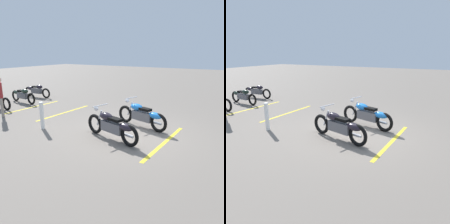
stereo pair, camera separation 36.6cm
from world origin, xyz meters
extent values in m
plane|color=slate|center=(0.00, 0.00, 0.00)|extent=(60.00, 60.00, 0.00)
torus|color=black|center=(0.67, -1.02, 0.34)|extent=(0.67, 0.29, 0.67)
torus|color=black|center=(-0.83, -0.59, 0.34)|extent=(0.67, 0.29, 0.67)
cube|color=#59595E|center=(-0.13, -0.79, 0.42)|extent=(0.87, 0.44, 0.32)
ellipsoid|color=blue|center=(0.13, -0.87, 0.72)|extent=(0.58, 0.41, 0.24)
ellipsoid|color=blue|center=(-0.68, -0.64, 0.56)|extent=(0.60, 0.38, 0.22)
cube|color=black|center=(-0.26, -0.76, 0.70)|extent=(0.49, 0.35, 0.09)
cylinder|color=silver|center=(0.45, -0.96, 0.60)|extent=(0.27, 0.13, 0.56)
cylinder|color=silver|center=(0.40, -0.95, 1.02)|extent=(0.20, 0.61, 0.04)
sphere|color=silver|center=(0.59, -1.00, 0.88)|extent=(0.15, 0.15, 0.15)
cylinder|color=silver|center=(-0.55, -0.82, 0.26)|extent=(0.70, 0.28, 0.09)
torus|color=black|center=(0.98, 0.60, 0.34)|extent=(0.68, 0.28, 0.67)
torus|color=black|center=(-0.53, 1.01, 0.34)|extent=(0.68, 0.28, 0.67)
cube|color=#59595E|center=(0.17, 0.82, 0.42)|extent=(0.87, 0.43, 0.32)
ellipsoid|color=black|center=(0.43, 0.75, 0.72)|extent=(0.58, 0.41, 0.24)
ellipsoid|color=black|center=(-0.38, 0.97, 0.56)|extent=(0.60, 0.38, 0.22)
cube|color=black|center=(0.05, 0.86, 0.70)|extent=(0.49, 0.35, 0.09)
cylinder|color=silver|center=(0.75, 0.66, 0.60)|extent=(0.27, 0.12, 0.56)
cylinder|color=silver|center=(0.71, 0.68, 1.02)|extent=(0.20, 0.61, 0.04)
sphere|color=silver|center=(0.90, 0.63, 0.88)|extent=(0.15, 0.15, 0.15)
cylinder|color=silver|center=(-0.25, 0.79, 0.26)|extent=(0.70, 0.27, 0.09)
torus|color=black|center=(6.84, -2.74, 0.30)|extent=(0.60, 0.13, 0.60)
torus|color=black|center=(8.23, -2.66, 0.30)|extent=(0.60, 0.13, 0.60)
cube|color=#59595E|center=(7.58, -2.70, 0.37)|extent=(0.76, 0.24, 0.28)
ellipsoid|color=black|center=(7.34, -2.71, 0.64)|extent=(0.48, 0.27, 0.21)
ellipsoid|color=black|center=(8.08, -2.67, 0.50)|extent=(0.51, 0.24, 0.20)
cube|color=black|center=(7.69, -2.69, 0.62)|extent=(0.40, 0.24, 0.08)
torus|color=black|center=(6.28, -1.19, 0.30)|extent=(0.61, 0.15, 0.61)
torus|color=black|center=(7.69, -1.31, 0.30)|extent=(0.61, 0.15, 0.61)
cube|color=#59595E|center=(7.03, -1.25, 0.38)|extent=(0.78, 0.26, 0.29)
ellipsoid|color=black|center=(6.79, -1.23, 0.65)|extent=(0.49, 0.29, 0.22)
ellipsoid|color=black|center=(7.55, -1.29, 0.51)|extent=(0.52, 0.26, 0.20)
cube|color=black|center=(7.15, -1.26, 0.63)|extent=(0.42, 0.25, 0.08)
torus|color=black|center=(6.31, 0.23, 0.31)|extent=(0.62, 0.12, 0.62)
cylinder|color=white|center=(2.87, 1.19, 0.49)|extent=(0.14, 0.14, 0.98)
cube|color=yellow|center=(-1.33, 0.18, 0.00)|extent=(0.27, 3.20, 0.01)
cube|color=yellow|center=(3.69, -0.87, 0.00)|extent=(0.27, 3.20, 0.01)
cube|color=yellow|center=(5.78, -0.89, 0.00)|extent=(0.27, 3.20, 0.01)
camera|label=1|loc=(-3.30, 6.60, 2.73)|focal=36.63mm
camera|label=2|loc=(-2.98, 6.78, 2.73)|focal=36.63mm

